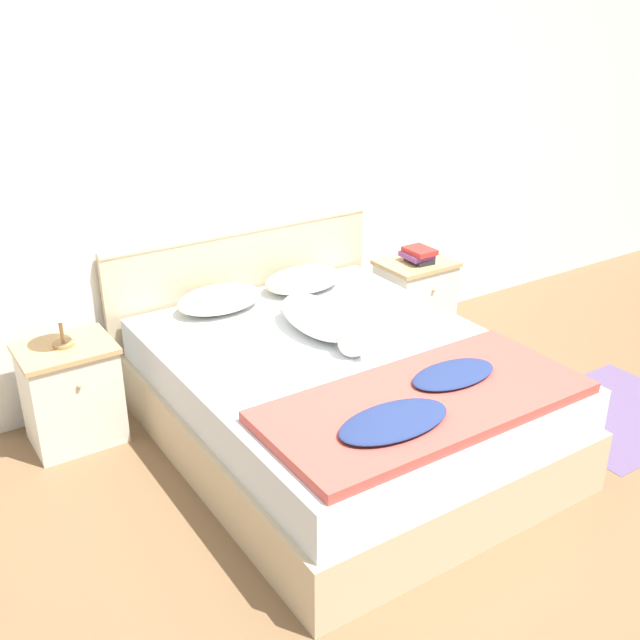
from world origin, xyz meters
The scene contains 13 objects.
ground_plane centered at (0.00, 0.00, 0.00)m, with size 16.00×16.00×0.00m, color brown.
wall_back centered at (0.00, 2.13, 1.27)m, with size 9.00×0.06×2.55m.
bed centered at (0.04, 1.00, 0.27)m, with size 1.68×2.08×0.55m.
headboard centered at (0.04, 2.06, 0.49)m, with size 1.76×0.06×0.94m.
nightstand_left centered at (-1.13, 1.81, 0.28)m, with size 0.48×0.40×0.56m.
nightstand_right centered at (1.22, 1.81, 0.28)m, with size 0.48×0.40×0.56m.
pillow_left centered at (-0.24, 1.82, 0.62)m, with size 0.51×0.33×0.13m.
pillow_right centered at (0.33, 1.82, 0.62)m, with size 0.51×0.33×0.13m.
quilt centered at (0.03, 0.35, 0.58)m, with size 1.50×0.69×0.09m.
dog centered at (0.07, 1.23, 0.63)m, with size 0.27×0.81×0.18m.
book_stack centered at (1.22, 1.80, 0.61)m, with size 0.18×0.21×0.10m.
table_lamp centered at (-1.13, 1.82, 0.80)m, with size 0.22×0.22×0.31m.
rug centered at (1.54, 0.38, 0.00)m, with size 0.98×0.82×0.00m.
Camera 1 is at (-1.92, -1.79, 2.26)m, focal length 42.00 mm.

